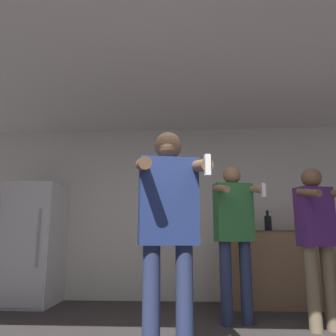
{
  "coord_description": "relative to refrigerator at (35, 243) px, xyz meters",
  "views": [
    {
      "loc": [
        -0.04,
        -1.81,
        0.92
      ],
      "look_at": [
        -0.18,
        0.62,
        1.42
      ],
      "focal_mm": 35.0,
      "sensor_mm": 36.0,
      "label": 1
    }
  ],
  "objects": [
    {
      "name": "person_man_side",
      "position": [
        3.45,
        -1.04,
        0.12
      ],
      "size": [
        0.49,
        0.51,
        1.63
      ],
      "color": "#75664C",
      "rests_on": "ground_plane"
    },
    {
      "name": "refrigerator",
      "position": [
        0.0,
        0.0,
        0.0
      ],
      "size": [
        0.66,
        0.75,
        1.63
      ],
      "color": "white",
      "rests_on": "ground_plane"
    },
    {
      "name": "bottle_tall_gin",
      "position": [
        3.79,
        0.11,
        0.31
      ],
      "size": [
        0.09,
        0.09,
        0.34
      ],
      "color": "maroon",
      "rests_on": "counter"
    },
    {
      "name": "person_woman_foreground",
      "position": [
        1.97,
        -2.15,
        0.2
      ],
      "size": [
        0.56,
        0.57,
        1.7
      ],
      "color": "navy",
      "rests_on": "ground_plane"
    },
    {
      "name": "bottle_amber_bourbon",
      "position": [
        3.24,
        0.11,
        0.28
      ],
      "size": [
        0.1,
        0.1,
        0.28
      ],
      "color": "black",
      "rests_on": "counter"
    },
    {
      "name": "counter",
      "position": [
        3.39,
        0.08,
        -0.32
      ],
      "size": [
        1.57,
        0.59,
        0.98
      ],
      "color": "#997551",
      "rests_on": "ground_plane"
    },
    {
      "name": "ceiling_slab",
      "position": [
        2.15,
        -1.2,
        1.76
      ],
      "size": [
        7.0,
        3.63,
        0.05
      ],
      "color": "silver",
      "rests_on": "wall_back"
    },
    {
      "name": "wall_back",
      "position": [
        2.15,
        0.39,
        0.46
      ],
      "size": [
        7.0,
        0.06,
        2.55
      ],
      "color": "silver",
      "rests_on": "ground_plane"
    },
    {
      "name": "person_spectator_back",
      "position": [
        2.63,
        -0.85,
        0.18
      ],
      "size": [
        0.53,
        0.56,
        1.7
      ],
      "color": "navy",
      "rests_on": "ground_plane"
    },
    {
      "name": "bottle_green_wine",
      "position": [
        2.95,
        0.11,
        0.28
      ],
      "size": [
        0.06,
        0.06,
        0.31
      ],
      "color": "maroon",
      "rests_on": "counter"
    }
  ]
}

